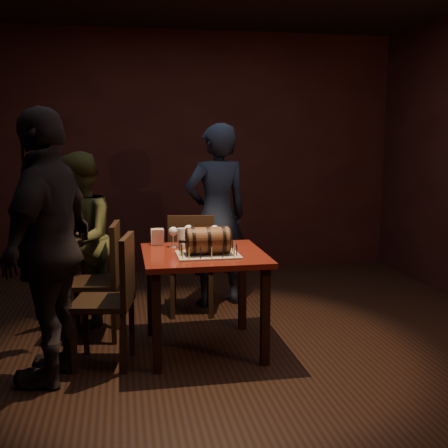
% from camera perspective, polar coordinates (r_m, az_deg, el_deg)
% --- Properties ---
extents(room_shell, '(5.04, 5.04, 2.80)m').
position_cam_1_polar(room_shell, '(4.16, -0.12, 6.02)').
color(room_shell, black).
rests_on(room_shell, ground).
extents(pub_table, '(0.90, 0.90, 0.75)m').
position_cam_1_polar(pub_table, '(4.22, -2.08, -4.39)').
color(pub_table, '#54150E').
rests_on(pub_table, ground).
extents(cake_board, '(0.45, 0.35, 0.01)m').
position_cam_1_polar(cake_board, '(4.10, -1.65, -3.13)').
color(cake_board, gray).
rests_on(cake_board, pub_table).
extents(barrel_cake, '(0.36, 0.21, 0.21)m').
position_cam_1_polar(barrel_cake, '(4.08, -1.66, -1.69)').
color(barrel_cake, brown).
rests_on(barrel_cake, cake_board).
extents(birthday_candles, '(0.40, 0.30, 0.09)m').
position_cam_1_polar(birthday_candles, '(4.09, -1.65, -2.49)').
color(birthday_candles, '#EBDB8C').
rests_on(birthday_candles, cake_board).
extents(wine_glass_left, '(0.07, 0.07, 0.16)m').
position_cam_1_polar(wine_glass_left, '(4.39, -5.19, -0.85)').
color(wine_glass_left, silver).
rests_on(wine_glass_left, pub_table).
extents(wine_glass_mid, '(0.07, 0.07, 0.16)m').
position_cam_1_polar(wine_glass_mid, '(4.47, -3.63, -0.65)').
color(wine_glass_mid, silver).
rests_on(wine_glass_mid, pub_table).
extents(wine_glass_right, '(0.07, 0.07, 0.16)m').
position_cam_1_polar(wine_glass_right, '(4.45, -0.95, -0.68)').
color(wine_glass_right, silver).
rests_on(wine_glass_right, pub_table).
extents(pint_of_ale, '(0.07, 0.07, 0.15)m').
position_cam_1_polar(pint_of_ale, '(4.39, -4.31, -1.44)').
color(pint_of_ale, silver).
rests_on(pint_of_ale, pub_table).
extents(menu_card, '(0.10, 0.05, 0.13)m').
position_cam_1_polar(menu_card, '(4.48, -6.76, -1.35)').
color(menu_card, white).
rests_on(menu_card, pub_table).
extents(chair_back, '(0.45, 0.45, 0.93)m').
position_cam_1_polar(chair_back, '(5.02, -3.34, -3.58)').
color(chair_back, black).
rests_on(chair_back, ground).
extents(chair_left_rear, '(0.44, 0.44, 0.93)m').
position_cam_1_polar(chair_left_rear, '(4.59, -12.15, -4.99)').
color(chair_left_rear, black).
rests_on(chair_left_rear, ground).
extents(chair_left_front, '(0.47, 0.47, 0.93)m').
position_cam_1_polar(chair_left_front, '(4.05, -11.12, -6.87)').
color(chair_left_front, black).
rests_on(chair_left_front, ground).
extents(person_back, '(0.71, 0.56, 1.73)m').
position_cam_1_polar(person_back, '(5.30, -0.76, 0.84)').
color(person_back, '#192132').
rests_on(person_back, ground).
extents(person_left_rear, '(0.57, 0.72, 1.48)m').
position_cam_1_polar(person_left_rear, '(4.88, -14.56, -1.60)').
color(person_left_rear, '#37381C').
rests_on(person_left_rear, ground).
extents(person_left_front, '(0.77, 1.14, 1.80)m').
position_cam_1_polar(person_left_front, '(3.81, -17.30, -2.27)').
color(person_left_front, black).
rests_on(person_left_front, ground).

